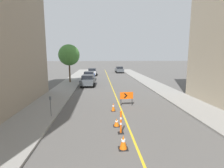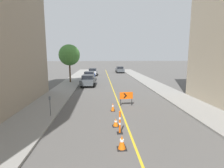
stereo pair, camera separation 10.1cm
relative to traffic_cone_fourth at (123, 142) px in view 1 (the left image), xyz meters
The scene contains 14 objects.
lane_stripe 17.65m from the traffic_cone_fourth, 87.88° to the left, with size 0.12×57.50×0.01m.
sidewalk_left 18.50m from the traffic_cone_fourth, 107.57° to the left, with size 3.01×57.50×0.13m.
sidewalk_right 18.93m from the traffic_cone_fourth, 68.66° to the left, with size 3.01×57.50×0.13m.
traffic_cone_fourth is the anchor object (origin of this frame).
traffic_cone_fifth 2.66m from the traffic_cone_fourth, 91.00° to the left, with size 0.41×0.41×0.49m.
traffic_cone_farthest 5.62m from the traffic_cone_fourth, 90.10° to the left, with size 0.34×0.34×0.66m.
delineator_post_rear 1.68m from the traffic_cone_fourth, 86.91° to the left, with size 0.32×0.32×1.29m.
arrow_barricade_primary 7.20m from the traffic_cone_fourth, 79.99° to the left, with size 1.14×0.14×1.18m.
parked_car_curb_near 17.64m from the traffic_cone_fourth, 98.80° to the left, with size 2.04×4.40×1.59m.
parked_car_curb_mid 23.00m from the traffic_cone_fourth, 97.09° to the left, with size 1.97×4.37×1.59m.
parked_car_curb_far 31.08m from the traffic_cone_fourth, 94.77° to the left, with size 2.02×4.39×1.59m.
parked_car_opposite_side 37.03m from the traffic_cone_fourth, 83.77° to the left, with size 1.95×4.36×1.59m.
parking_meter_near_curb 6.31m from the traffic_cone_fourth, 134.99° to the left, with size 0.12×0.11×1.42m.
street_tree_left_near 21.62m from the traffic_cone_fourth, 105.66° to the left, with size 3.26×3.26×5.88m.
Camera 1 is at (-1.71, 3.70, 4.25)m, focal length 28.00 mm.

